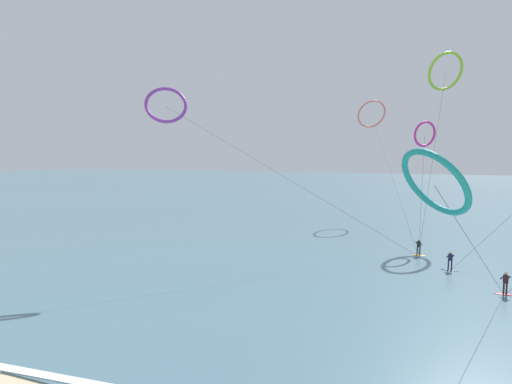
% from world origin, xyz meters
% --- Properties ---
extents(sea_water, '(400.00, 200.00, 0.08)m').
position_xyz_m(sea_water, '(0.00, 107.26, 0.04)').
color(sea_water, slate).
rests_on(sea_water, ground).
extents(surfer_amber, '(1.40, 0.69, 1.70)m').
position_xyz_m(surfer_amber, '(12.15, 37.04, 0.82)').
color(surfer_amber, orange).
rests_on(surfer_amber, ground).
extents(surfer_navy, '(1.40, 0.64, 1.70)m').
position_xyz_m(surfer_navy, '(14.54, 32.52, 0.82)').
color(surfer_navy, navy).
rests_on(surfer_navy, ground).
extents(surfer_crimson, '(1.40, 0.70, 1.70)m').
position_xyz_m(surfer_crimson, '(17.61, 27.21, 0.82)').
color(surfer_crimson, red).
rests_on(surfer_crimson, ground).
extents(kite_coral, '(9.23, 26.80, 18.86)m').
position_xyz_m(kite_coral, '(5.55, 61.66, 16.67)').
color(kite_coral, '#EA7260').
rests_on(kite_coral, ground).
extents(kite_teal, '(8.08, 16.42, 10.65)m').
position_xyz_m(kite_teal, '(11.46, 12.84, 9.14)').
color(kite_teal, teal).
rests_on(kite_teal, ground).
extents(kite_lime, '(6.05, 19.35, 23.80)m').
position_xyz_m(kite_lime, '(15.44, 54.06, 21.29)').
color(kite_lime, '#8CC62D').
rests_on(kite_lime, ground).
extents(kite_violet, '(24.38, 12.89, 16.52)m').
position_xyz_m(kite_violet, '(-10.02, 26.05, 14.72)').
color(kite_violet, purple).
rests_on(kite_violet, ground).
extents(kite_magenta, '(2.85, 10.15, 14.22)m').
position_xyz_m(kite_magenta, '(12.76, 45.93, 12.64)').
color(kite_magenta, '#CC288E').
rests_on(kite_magenta, ground).
extents(wave_crest_near, '(17.30, 1.71, 0.12)m').
position_xyz_m(wave_crest_near, '(-4.92, 7.69, 0.06)').
color(wave_crest_near, white).
rests_on(wave_crest_near, ground).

